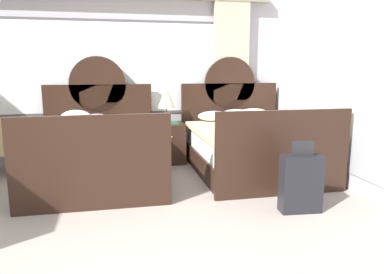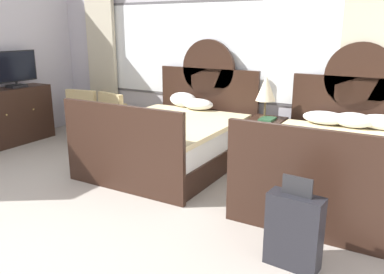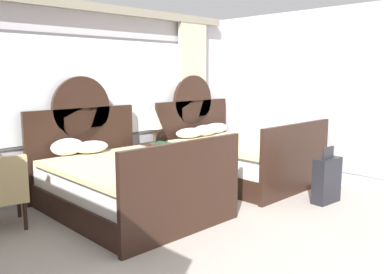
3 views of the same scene
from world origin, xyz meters
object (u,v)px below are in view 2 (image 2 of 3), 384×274
at_px(bed_near_window, 173,139).
at_px(suitcase_on_floor, 294,231).
at_px(bed_near_mirror, 338,165).
at_px(armchair_by_window_left, 120,115).
at_px(book_on_nightstand, 268,119).
at_px(tv_flatscreen, 15,69).
at_px(armchair_by_window_centre, 88,111).
at_px(table_lamp_on_nightstand, 266,89).
at_px(nightstand_between_beds, 266,141).

distance_m(bed_near_window, suitcase_on_floor, 2.66).
xyz_separation_m(bed_near_mirror, armchair_by_window_left, (-3.50, 0.46, 0.09)).
distance_m(book_on_nightstand, tv_flatscreen, 4.07).
distance_m(bed_near_window, armchair_by_window_centre, 2.09).
bearing_deg(bed_near_mirror, tv_flatscreen, -176.60).
xyz_separation_m(table_lamp_on_nightstand, tv_flatscreen, (-3.86, -0.99, 0.16)).
bearing_deg(armchair_by_window_left, table_lamp_on_nightstand, 5.69).
bearing_deg(armchair_by_window_left, armchair_by_window_centre, -179.90).
bearing_deg(tv_flatscreen, table_lamp_on_nightstand, 14.45).
relative_size(bed_near_window, nightstand_between_beds, 3.39).
bearing_deg(table_lamp_on_nightstand, suitcase_on_floor, -64.57).
xyz_separation_m(bed_near_window, nightstand_between_beds, (1.08, 0.71, -0.05)).
distance_m(armchair_by_window_left, armchair_by_window_centre, 0.70).
xyz_separation_m(bed_near_mirror, suitcase_on_floor, (-0.03, -1.59, -0.06)).
bearing_deg(suitcase_on_floor, armchair_by_window_left, 149.32).
bearing_deg(armchair_by_window_centre, bed_near_window, -13.02).
height_order(tv_flatscreen, armchair_by_window_centre, tv_flatscreen).
bearing_deg(armchair_by_window_centre, tv_flatscreen, -136.03).
bearing_deg(nightstand_between_beds, table_lamp_on_nightstand, -179.12).
bearing_deg(book_on_nightstand, bed_near_mirror, -30.11).
relative_size(bed_near_window, tv_flatscreen, 2.72).
bearing_deg(armchair_by_window_left, tv_flatscreen, -152.94).
height_order(book_on_nightstand, suitcase_on_floor, suitcase_on_floor).
distance_m(tv_flatscreen, armchair_by_window_left, 1.82).
distance_m(table_lamp_on_nightstand, suitcase_on_floor, 2.64).
bearing_deg(suitcase_on_floor, armchair_by_window_centre, 153.74).
relative_size(table_lamp_on_nightstand, suitcase_on_floor, 0.78).
height_order(table_lamp_on_nightstand, tv_flatscreen, tv_flatscreen).
relative_size(nightstand_between_beds, book_on_nightstand, 2.45).
bearing_deg(table_lamp_on_nightstand, tv_flatscreen, -165.55).
height_order(bed_near_mirror, book_on_nightstand, bed_near_mirror).
distance_m(nightstand_between_beds, table_lamp_on_nightstand, 0.73).
bearing_deg(table_lamp_on_nightstand, book_on_nightstand, -50.01).
xyz_separation_m(nightstand_between_beds, suitcase_on_floor, (1.05, -2.29, -0.01)).
height_order(bed_near_window, armchair_by_window_left, bed_near_window).
relative_size(bed_near_window, suitcase_on_floor, 2.84).
xyz_separation_m(nightstand_between_beds, armchair_by_window_centre, (-3.12, -0.24, 0.14)).
xyz_separation_m(tv_flatscreen, armchair_by_window_left, (1.48, 0.76, -0.74)).
bearing_deg(nightstand_between_beds, armchair_by_window_left, -174.40).
height_order(book_on_nightstand, tv_flatscreen, tv_flatscreen).
height_order(nightstand_between_beds, table_lamp_on_nightstand, table_lamp_on_nightstand).
relative_size(bed_near_window, armchair_by_window_centre, 2.55).
bearing_deg(bed_near_window, armchair_by_window_left, 160.54).
bearing_deg(suitcase_on_floor, tv_flatscreen, 165.30).
xyz_separation_m(armchair_by_window_left, suitcase_on_floor, (3.46, -2.06, -0.15)).
height_order(bed_near_mirror, armchair_by_window_left, bed_near_mirror).
bearing_deg(table_lamp_on_nightstand, armchair_by_window_left, -174.31).
xyz_separation_m(book_on_nightstand, armchair_by_window_centre, (-3.15, -0.15, -0.19)).
distance_m(bed_near_window, bed_near_mirror, 2.16).
bearing_deg(armchair_by_window_left, bed_near_window, -19.46).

